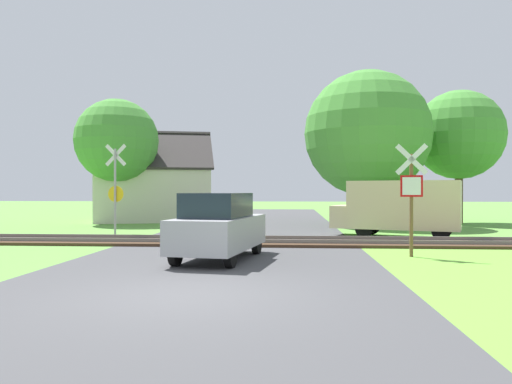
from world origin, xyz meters
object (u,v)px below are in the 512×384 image
object	(u,v)px
tree_right	(367,134)
parked_car	(219,226)
crossing_sign_far	(115,186)
tree_left	(117,141)
stop_sign_near	(411,192)
tree_far	(459,135)
mail_truck	(400,206)
house	(155,192)

from	to	relation	value
tree_right	parked_car	bearing A→B (deg)	-113.53
crossing_sign_far	tree_left	world-z (taller)	tree_left
stop_sign_near	tree_right	size ratio (longest dim) A/B	0.38
tree_far	tree_left	size ratio (longest dim) A/B	1.08
mail_truck	tree_far	bearing A→B (deg)	-10.57
tree_far	parked_car	world-z (taller)	tree_far
stop_sign_near	tree_far	distance (m)	16.54
tree_far	house	bearing A→B (deg)	174.91
crossing_sign_far	tree_right	size ratio (longest dim) A/B	0.45
crossing_sign_far	stop_sign_near	bearing A→B (deg)	-21.43
parked_car	tree_far	bearing A→B (deg)	63.57
tree_far	mail_truck	xyz separation A→B (m)	(-5.21, -8.93, -3.79)
crossing_sign_far	parked_car	distance (m)	7.91
mail_truck	stop_sign_near	bearing A→B (deg)	-169.33
tree_far	mail_truck	world-z (taller)	tree_far
tree_right	parked_car	world-z (taller)	tree_right
stop_sign_near	house	size ratio (longest dim) A/B	0.38
crossing_sign_far	tree_left	distance (m)	9.19
house	tree_far	xyz separation A→B (m)	(18.06, -1.61, 3.23)
stop_sign_near	parked_car	xyz separation A→B (m)	(-5.25, -0.92, -0.91)
stop_sign_near	house	bearing A→B (deg)	-46.07
crossing_sign_far	parked_car	size ratio (longest dim) A/B	0.88
stop_sign_near	house	distance (m)	20.43
stop_sign_near	mail_truck	xyz separation A→B (m)	(0.96, 6.08, -0.57)
stop_sign_near	tree_far	bearing A→B (deg)	-104.01
parked_car	tree_right	bearing A→B (deg)	75.70
house	tree_far	bearing A→B (deg)	-18.51
tree_far	parked_car	distance (m)	20.03
crossing_sign_far	mail_truck	distance (m)	11.30
tree_left	mail_truck	xyz separation A→B (m)	(14.16, -7.32, -3.45)
house	mail_truck	distance (m)	16.63
tree_left	mail_truck	distance (m)	16.30
tree_left	parked_car	xyz separation A→B (m)	(7.94, -14.31, -3.79)
tree_far	mail_truck	bearing A→B (deg)	-120.25
crossing_sign_far	parked_car	xyz separation A→B (m)	(5.01, -6.01, -1.13)
stop_sign_near	tree_left	distance (m)	19.02
tree_far	stop_sign_near	bearing A→B (deg)	-112.35
house	tree_right	distance (m)	13.52
stop_sign_near	tree_left	xyz separation A→B (m)	(-13.19, 13.39, 2.88)
crossing_sign_far	parked_car	world-z (taller)	crossing_sign_far
stop_sign_near	tree_left	world-z (taller)	tree_left
house	stop_sign_near	bearing A→B (deg)	-67.85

